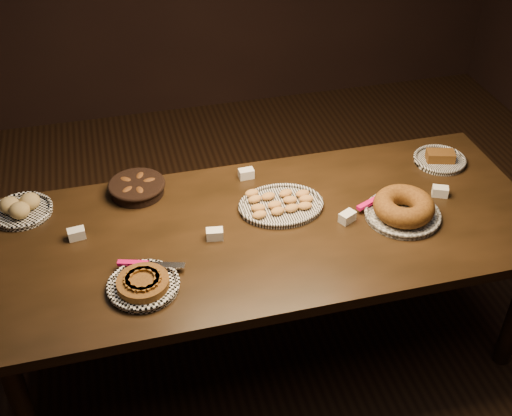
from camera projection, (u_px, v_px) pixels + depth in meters
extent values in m
plane|color=black|center=(266.00, 343.00, 3.20)|extent=(5.00, 5.00, 0.00)
cube|color=black|center=(268.00, 231.00, 2.76)|extent=(2.40, 1.00, 0.05)
cylinder|color=black|center=(23.00, 410.00, 2.48)|extent=(0.08, 0.08, 0.70)
cylinder|color=black|center=(28.00, 278.00, 3.07)|extent=(0.08, 0.08, 0.70)
cylinder|color=black|center=(440.00, 210.00, 3.49)|extent=(0.08, 0.08, 0.70)
torus|color=white|center=(143.00, 284.00, 2.44)|extent=(0.28, 0.28, 0.02)
cylinder|color=#44230D|center=(143.00, 283.00, 2.43)|extent=(0.25, 0.25, 0.03)
cube|color=#4E2B0D|center=(157.00, 279.00, 2.41)|extent=(0.04, 0.07, 0.01)
cube|color=#4E2B0D|center=(156.00, 274.00, 2.44)|extent=(0.04, 0.07, 0.01)
cube|color=#4E2B0D|center=(151.00, 270.00, 2.46)|extent=(0.06, 0.06, 0.01)
cube|color=#4E2B0D|center=(143.00, 269.00, 2.46)|extent=(0.07, 0.03, 0.01)
cube|color=#4E2B0D|center=(135.00, 271.00, 2.45)|extent=(0.07, 0.04, 0.01)
cube|color=#4E2B0D|center=(130.00, 275.00, 2.43)|extent=(0.06, 0.07, 0.01)
cube|color=#4E2B0D|center=(128.00, 281.00, 2.41)|extent=(0.02, 0.07, 0.01)
cube|color=#4E2B0D|center=(131.00, 286.00, 2.39)|extent=(0.05, 0.07, 0.01)
cube|color=#4E2B0D|center=(137.00, 289.00, 2.38)|extent=(0.07, 0.05, 0.01)
cube|color=#4E2B0D|center=(146.00, 288.00, 2.38)|extent=(0.07, 0.03, 0.01)
cube|color=#4E2B0D|center=(153.00, 285.00, 2.39)|extent=(0.07, 0.06, 0.01)
cube|color=#EA0B64|center=(133.00, 263.00, 2.51)|extent=(0.12, 0.06, 0.02)
cube|color=silver|center=(166.00, 265.00, 2.51)|extent=(0.15, 0.07, 0.00)
torus|color=black|center=(281.00, 204.00, 2.84)|extent=(0.31, 0.31, 0.02)
ellipsoid|color=#9E622E|center=(259.00, 215.00, 2.76)|extent=(0.07, 0.05, 0.03)
ellipsoid|color=#9E622E|center=(278.00, 211.00, 2.78)|extent=(0.07, 0.06, 0.03)
ellipsoid|color=#9E622E|center=(292.00, 208.00, 2.80)|extent=(0.07, 0.05, 0.03)
ellipsoid|color=#9E622E|center=(305.00, 206.00, 2.81)|extent=(0.07, 0.05, 0.03)
ellipsoid|color=#9E622E|center=(258.00, 208.00, 2.80)|extent=(0.07, 0.05, 0.03)
ellipsoid|color=#9E622E|center=(275.00, 205.00, 2.82)|extent=(0.07, 0.05, 0.03)
ellipsoid|color=#9E622E|center=(290.00, 200.00, 2.85)|extent=(0.07, 0.05, 0.03)
ellipsoid|color=#9E622E|center=(306.00, 199.00, 2.85)|extent=(0.07, 0.05, 0.03)
ellipsoid|color=#9E622E|center=(255.00, 199.00, 2.85)|extent=(0.07, 0.06, 0.03)
ellipsoid|color=#9E622E|center=(268.00, 196.00, 2.87)|extent=(0.07, 0.05, 0.03)
ellipsoid|color=#9E622E|center=(286.00, 193.00, 2.89)|extent=(0.07, 0.06, 0.03)
ellipsoid|color=#9E622E|center=(302.00, 194.00, 2.89)|extent=(0.07, 0.05, 0.03)
ellipsoid|color=#9E622E|center=(252.00, 193.00, 2.89)|extent=(0.07, 0.05, 0.03)
torus|color=black|center=(403.00, 213.00, 2.79)|extent=(0.33, 0.33, 0.02)
torus|color=brown|center=(404.00, 206.00, 2.76)|extent=(0.32, 0.32, 0.09)
cube|color=#EA0B64|center=(368.00, 204.00, 2.82)|extent=(0.12, 0.07, 0.02)
cube|color=silver|center=(388.00, 193.00, 2.89)|extent=(0.15, 0.09, 0.00)
cylinder|color=black|center=(137.00, 188.00, 2.92)|extent=(0.31, 0.31, 0.06)
torus|color=black|center=(137.00, 184.00, 2.90)|extent=(0.26, 0.26, 0.02)
ellipsoid|color=black|center=(150.00, 182.00, 2.92)|extent=(0.08, 0.05, 0.04)
ellipsoid|color=black|center=(140.00, 177.00, 2.95)|extent=(0.07, 0.09, 0.04)
ellipsoid|color=black|center=(126.00, 181.00, 2.93)|extent=(0.09, 0.08, 0.04)
ellipsoid|color=black|center=(128.00, 191.00, 2.87)|extent=(0.09, 0.08, 0.04)
ellipsoid|color=black|center=(140.00, 192.00, 2.86)|extent=(0.05, 0.08, 0.04)
torus|color=white|center=(22.00, 210.00, 2.80)|extent=(0.27, 0.27, 0.02)
ellipsoid|color=#AA8D4E|center=(10.00, 205.00, 2.78)|extent=(0.09, 0.09, 0.07)
ellipsoid|color=#AA8D4E|center=(30.00, 201.00, 2.81)|extent=(0.09, 0.09, 0.07)
ellipsoid|color=#AA8D4E|center=(19.00, 210.00, 2.75)|extent=(0.09, 0.09, 0.07)
torus|color=black|center=(440.00, 159.00, 3.13)|extent=(0.25, 0.25, 0.02)
cube|color=#44230D|center=(440.00, 156.00, 3.12)|extent=(0.15, 0.11, 0.05)
cube|color=white|center=(215.00, 234.00, 2.67)|extent=(0.08, 0.05, 0.04)
cube|color=white|center=(246.00, 174.00, 3.02)|extent=(0.07, 0.05, 0.04)
cube|color=white|center=(347.00, 217.00, 2.76)|extent=(0.08, 0.07, 0.04)
cube|color=white|center=(77.00, 234.00, 2.67)|extent=(0.07, 0.05, 0.04)
cube|color=white|center=(440.00, 191.00, 2.91)|extent=(0.08, 0.07, 0.04)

